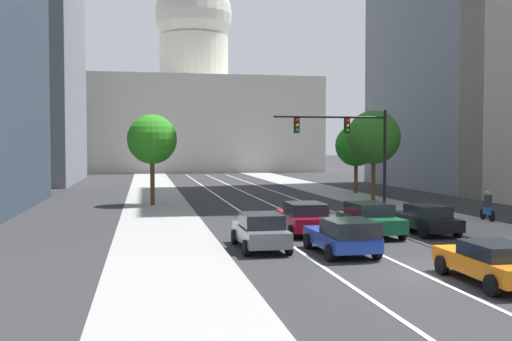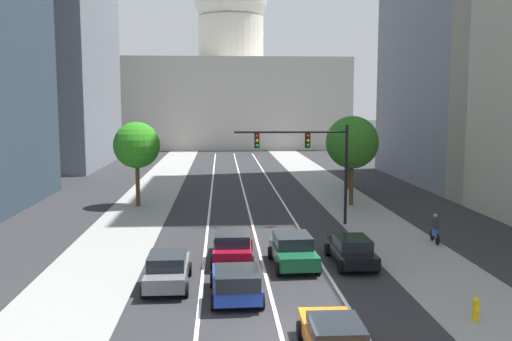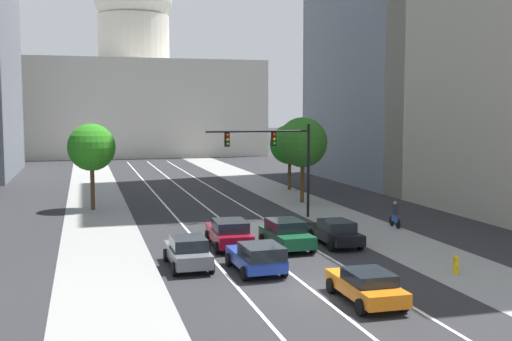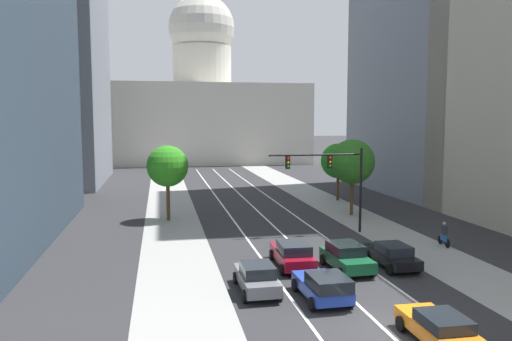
{
  "view_description": "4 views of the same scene",
  "coord_description": "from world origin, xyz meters",
  "px_view_note": "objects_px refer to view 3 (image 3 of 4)",
  "views": [
    {
      "loc": [
        -9.17,
        -18.47,
        4.31
      ],
      "look_at": [
        -1.42,
        22.16,
        2.58
      ],
      "focal_mm": 41.38,
      "sensor_mm": 36.0,
      "label": 1
    },
    {
      "loc": [
        -2.03,
        -18.37,
        8.02
      ],
      "look_at": [
        -0.04,
        13.24,
        4.17
      ],
      "focal_mm": 38.95,
      "sensor_mm": 36.0,
      "label": 2
    },
    {
      "loc": [
        -9.17,
        -24.03,
        7.57
      ],
      "look_at": [
        2.78,
        19.1,
        3.27
      ],
      "focal_mm": 43.88,
      "sensor_mm": 36.0,
      "label": 3
    },
    {
      "loc": [
        -9.17,
        -19.16,
        8.85
      ],
      "look_at": [
        -0.67,
        25.2,
        4.24
      ],
      "focal_mm": 35.24,
      "sensor_mm": 36.0,
      "label": 4
    }
  ],
  "objects_px": {
    "cyclist": "(395,215)",
    "street_tree_near_right": "(302,142)",
    "car_orange": "(366,285)",
    "car_blue": "(257,257)",
    "car_gray": "(188,252)",
    "car_green": "(286,234)",
    "fire_hydrant": "(456,265)",
    "street_tree_near_left": "(92,148)",
    "car_black": "(335,232)",
    "capitol_building": "(135,91)",
    "car_crimson": "(229,233)",
    "traffic_signal_mast": "(277,151)",
    "street_tree_far_right": "(290,145)"
  },
  "relations": [
    {
      "from": "cyclist",
      "to": "street_tree_near_right",
      "type": "xyz_separation_m",
      "value": [
        -2.03,
        12.19,
        4.11
      ]
    },
    {
      "from": "car_orange",
      "to": "car_blue",
      "type": "distance_m",
      "value": 6.22
    },
    {
      "from": "car_gray",
      "to": "car_green",
      "type": "xyz_separation_m",
      "value": [
        5.89,
        2.7,
        0.04
      ]
    },
    {
      "from": "car_blue",
      "to": "fire_hydrant",
      "type": "distance_m",
      "value": 9.21
    },
    {
      "from": "car_orange",
      "to": "street_tree_near_left",
      "type": "distance_m",
      "value": 29.05
    },
    {
      "from": "cyclist",
      "to": "street_tree_near_left",
      "type": "height_order",
      "value": "street_tree_near_left"
    },
    {
      "from": "car_black",
      "to": "car_blue",
      "type": "distance_m",
      "value": 7.57
    },
    {
      "from": "capitol_building",
      "to": "street_tree_near_left",
      "type": "bearing_deg",
      "value": -97.48
    },
    {
      "from": "capitol_building",
      "to": "car_black",
      "type": "bearing_deg",
      "value": -86.91
    },
    {
      "from": "car_gray",
      "to": "fire_hydrant",
      "type": "distance_m",
      "value": 12.63
    },
    {
      "from": "car_black",
      "to": "street_tree_near_right",
      "type": "bearing_deg",
      "value": -13.85
    },
    {
      "from": "car_gray",
      "to": "fire_hydrant",
      "type": "relative_size",
      "value": 4.7
    },
    {
      "from": "car_crimson",
      "to": "car_green",
      "type": "distance_m",
      "value": 3.19
    },
    {
      "from": "car_crimson",
      "to": "car_green",
      "type": "xyz_separation_m",
      "value": [
        2.95,
        -1.21,
        0.02
      ]
    },
    {
      "from": "capitol_building",
      "to": "traffic_signal_mast",
      "type": "xyz_separation_m",
      "value": [
        3.86,
        -72.74,
        -6.21
      ]
    },
    {
      "from": "car_black",
      "to": "car_gray",
      "type": "distance_m",
      "value": 9.29
    },
    {
      "from": "fire_hydrant",
      "to": "car_green",
      "type": "bearing_deg",
      "value": 128.73
    },
    {
      "from": "car_gray",
      "to": "cyclist",
      "type": "height_order",
      "value": "cyclist"
    },
    {
      "from": "traffic_signal_mast",
      "to": "street_tree_far_right",
      "type": "height_order",
      "value": "traffic_signal_mast"
    },
    {
      "from": "fire_hydrant",
      "to": "cyclist",
      "type": "xyz_separation_m",
      "value": [
        2.89,
        11.33,
        0.39
      ]
    },
    {
      "from": "street_tree_far_right",
      "to": "street_tree_near_left",
      "type": "relative_size",
      "value": 0.95
    },
    {
      "from": "car_green",
      "to": "cyclist",
      "type": "relative_size",
      "value": 2.48
    },
    {
      "from": "street_tree_far_right",
      "to": "street_tree_near_left",
      "type": "xyz_separation_m",
      "value": [
        -18.42,
        -7.61,
        0.43
      ]
    },
    {
      "from": "capitol_building",
      "to": "car_orange",
      "type": "xyz_separation_m",
      "value": [
        1.47,
        -92.17,
        -10.28
      ]
    },
    {
      "from": "capitol_building",
      "to": "street_tree_near_left",
      "type": "height_order",
      "value": "capitol_building"
    },
    {
      "from": "street_tree_near_right",
      "to": "car_green",
      "type": "bearing_deg",
      "value": -112.55
    },
    {
      "from": "car_blue",
      "to": "car_green",
      "type": "height_order",
      "value": "car_green"
    },
    {
      "from": "capitol_building",
      "to": "cyclist",
      "type": "bearing_deg",
      "value": -82.54
    },
    {
      "from": "fire_hydrant",
      "to": "street_tree_near_right",
      "type": "relative_size",
      "value": 0.13
    },
    {
      "from": "car_orange",
      "to": "street_tree_near_right",
      "type": "height_order",
      "value": "street_tree_near_right"
    },
    {
      "from": "street_tree_near_left",
      "to": "fire_hydrant",
      "type": "bearing_deg",
      "value": -56.67
    },
    {
      "from": "car_gray",
      "to": "cyclist",
      "type": "relative_size",
      "value": 2.49
    },
    {
      "from": "traffic_signal_mast",
      "to": "cyclist",
      "type": "bearing_deg",
      "value": -39.9
    },
    {
      "from": "car_green",
      "to": "street_tree_near_left",
      "type": "distance_m",
      "value": 20.01
    },
    {
      "from": "car_gray",
      "to": "car_crimson",
      "type": "bearing_deg",
      "value": -37.27
    },
    {
      "from": "street_tree_near_right",
      "to": "fire_hydrant",
      "type": "bearing_deg",
      "value": -92.1
    },
    {
      "from": "car_crimson",
      "to": "car_blue",
      "type": "height_order",
      "value": "car_crimson"
    },
    {
      "from": "car_green",
      "to": "traffic_signal_mast",
      "type": "distance_m",
      "value": 10.42
    },
    {
      "from": "car_black",
      "to": "car_blue",
      "type": "xyz_separation_m",
      "value": [
        -5.88,
        -4.76,
        0.04
      ]
    },
    {
      "from": "traffic_signal_mast",
      "to": "street_tree_near_right",
      "type": "xyz_separation_m",
      "value": [
        4.34,
        6.87,
        0.2
      ]
    },
    {
      "from": "car_gray",
      "to": "street_tree_near_left",
      "type": "xyz_separation_m",
      "value": [
        -4.14,
        19.56,
        3.99
      ]
    },
    {
      "from": "street_tree_near_right",
      "to": "car_orange",
      "type": "bearing_deg",
      "value": -104.35
    },
    {
      "from": "car_crimson",
      "to": "street_tree_near_left",
      "type": "bearing_deg",
      "value": 26.21
    },
    {
      "from": "car_blue",
      "to": "street_tree_near_right",
      "type": "relative_size",
      "value": 0.59
    },
    {
      "from": "car_orange",
      "to": "fire_hydrant",
      "type": "height_order",
      "value": "car_orange"
    },
    {
      "from": "car_orange",
      "to": "car_green",
      "type": "xyz_separation_m",
      "value": [
        -0.0,
        10.09,
        0.12
      ]
    },
    {
      "from": "car_gray",
      "to": "car_blue",
      "type": "relative_size",
      "value": 1.02
    },
    {
      "from": "car_orange",
      "to": "car_black",
      "type": "distance_m",
      "value": 10.66
    },
    {
      "from": "car_orange",
      "to": "car_green",
      "type": "height_order",
      "value": "car_green"
    },
    {
      "from": "car_crimson",
      "to": "fire_hydrant",
      "type": "height_order",
      "value": "car_crimson"
    }
  ]
}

